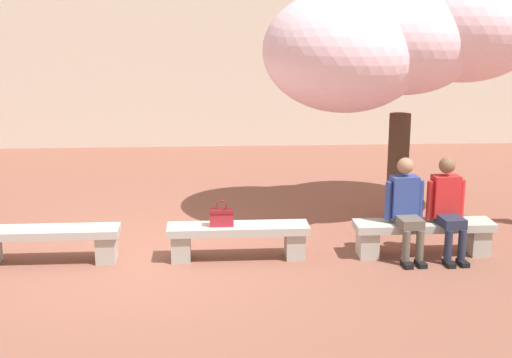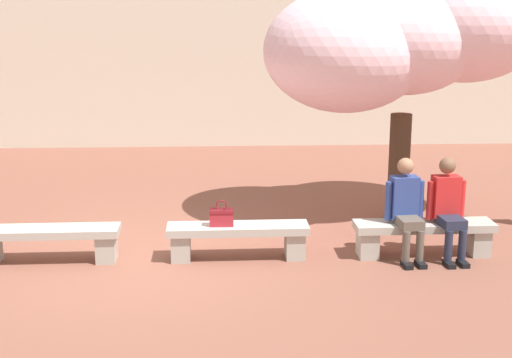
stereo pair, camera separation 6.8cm
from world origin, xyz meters
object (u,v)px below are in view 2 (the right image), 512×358
(stone_bench_near_east, at_px, (424,233))
(person_seated_right, at_px, (448,204))
(cherry_tree_main, at_px, (404,38))
(person_seated_left, at_px, (406,205))
(handbag, at_px, (221,216))
(stone_bench_center, at_px, (238,236))
(stone_bench_near_west, at_px, (47,239))

(stone_bench_near_east, distance_m, person_seated_right, 0.48)
(stone_bench_near_east, bearing_deg, cherry_tree_main, 88.06)
(person_seated_left, relative_size, cherry_tree_main, 0.32)
(stone_bench_near_east, distance_m, handbag, 2.63)
(cherry_tree_main, bearing_deg, stone_bench_center, -145.20)
(stone_bench_center, bearing_deg, cherry_tree_main, 34.80)
(stone_bench_near_west, height_order, cherry_tree_main, cherry_tree_main)
(stone_bench_near_west, xyz_separation_m, stone_bench_near_east, (4.80, 0.00, 0.00))
(stone_bench_near_east, distance_m, person_seated_left, 0.48)
(person_seated_left, distance_m, cherry_tree_main, 2.69)
(stone_bench_center, distance_m, person_seated_right, 2.71)
(stone_bench_near_east, bearing_deg, stone_bench_near_west, 180.00)
(person_seated_left, bearing_deg, stone_bench_near_east, 11.48)
(stone_bench_near_west, bearing_deg, person_seated_right, -0.60)
(stone_bench_near_east, xyz_separation_m, person_seated_right, (0.28, -0.05, 0.40))
(stone_bench_near_west, bearing_deg, stone_bench_center, 0.00)
(stone_bench_near_west, xyz_separation_m, person_seated_right, (5.08, -0.05, 0.40))
(person_seated_right, bearing_deg, stone_bench_center, 178.86)
(stone_bench_near_east, bearing_deg, handbag, -179.56)
(person_seated_left, bearing_deg, person_seated_right, -0.01)
(stone_bench_center, xyz_separation_m, handbag, (-0.21, -0.02, 0.28))
(cherry_tree_main, bearing_deg, stone_bench_near_east, -91.94)
(stone_bench_center, distance_m, person_seated_left, 2.18)
(person_seated_right, relative_size, cherry_tree_main, 0.32)
(stone_bench_center, height_order, stone_bench_near_east, same)
(stone_bench_near_west, distance_m, stone_bench_near_east, 4.80)
(cherry_tree_main, bearing_deg, handbag, -147.05)
(stone_bench_near_west, distance_m, person_seated_left, 4.56)
(stone_bench_near_west, height_order, stone_bench_near_east, same)
(stone_bench_center, xyz_separation_m, person_seated_right, (2.68, -0.05, 0.40))
(stone_bench_near_west, height_order, handbag, handbag)
(stone_bench_near_west, relative_size, person_seated_right, 1.40)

